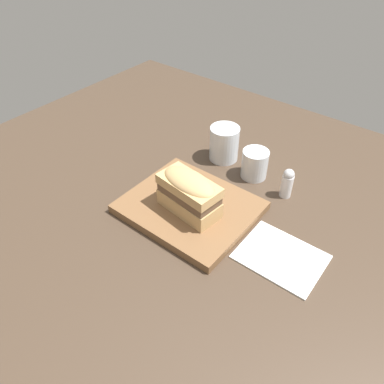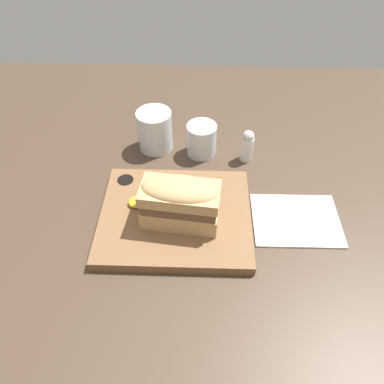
# 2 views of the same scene
# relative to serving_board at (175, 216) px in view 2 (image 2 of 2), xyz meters

# --- Properties ---
(dining_table) EXTENTS (1.54, 1.30, 0.02)m
(dining_table) POSITION_rel_serving_board_xyz_m (0.06, -0.03, -0.02)
(dining_table) COLOR #423326
(dining_table) RESTS_ON ground
(serving_board) EXTENTS (0.28, 0.24, 0.02)m
(serving_board) POSITION_rel_serving_board_xyz_m (0.00, 0.00, 0.00)
(serving_board) COLOR brown
(serving_board) RESTS_ON dining_table
(sandwich) EXTENTS (0.15, 0.08, 0.10)m
(sandwich) POSITION_rel_serving_board_xyz_m (0.01, -0.02, 0.06)
(sandwich) COLOR tan
(sandwich) RESTS_ON serving_board
(mustard_dollop) EXTENTS (0.03, 0.03, 0.01)m
(mustard_dollop) POSITION_rel_serving_board_xyz_m (-0.08, 0.02, 0.02)
(mustard_dollop) COLOR gold
(mustard_dollop) RESTS_ON serving_board
(water_glass) EXTENTS (0.08, 0.08, 0.09)m
(water_glass) POSITION_rel_serving_board_xyz_m (-0.06, 0.22, 0.03)
(water_glass) COLOR silver
(water_glass) RESTS_ON dining_table
(wine_glass) EXTENTS (0.07, 0.07, 0.07)m
(wine_glass) POSITION_rel_serving_board_xyz_m (0.05, 0.20, 0.02)
(wine_glass) COLOR silver
(wine_glass) RESTS_ON dining_table
(napkin) EXTENTS (0.17, 0.13, 0.00)m
(napkin) POSITION_rel_serving_board_xyz_m (0.23, 0.00, -0.01)
(napkin) COLOR white
(napkin) RESTS_ON dining_table
(salt_shaker) EXTENTS (0.03, 0.03, 0.08)m
(salt_shaker) POSITION_rel_serving_board_xyz_m (0.15, 0.18, 0.03)
(salt_shaker) COLOR white
(salt_shaker) RESTS_ON dining_table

